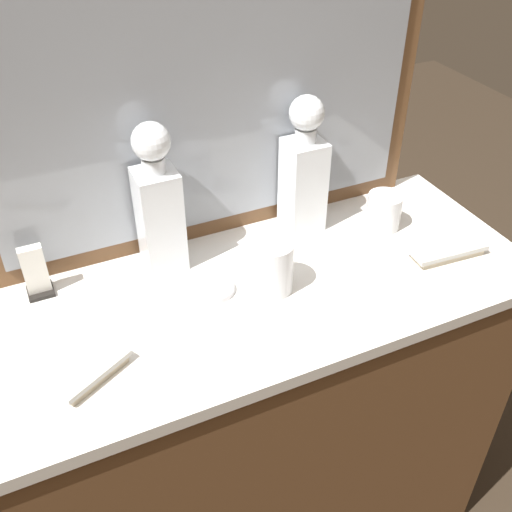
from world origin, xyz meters
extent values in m
cube|color=brown|center=(0.00, 0.00, 0.44)|extent=(1.12, 0.47, 0.89)
cube|color=silver|center=(0.00, 0.00, 0.90)|extent=(1.16, 0.48, 0.03)
cube|color=brown|center=(0.00, 0.23, 1.20)|extent=(0.97, 0.03, 0.58)
cube|color=gray|center=(0.00, 0.21, 1.20)|extent=(0.89, 0.01, 0.50)
cube|color=white|center=(0.19, 0.16, 1.02)|extent=(0.08, 0.08, 0.21)
cube|color=#9E5619|center=(0.19, 0.16, 0.99)|extent=(0.07, 0.07, 0.14)
cylinder|color=white|center=(0.19, 0.16, 1.14)|extent=(0.05, 0.05, 0.03)
sphere|color=white|center=(0.19, 0.16, 1.19)|extent=(0.07, 0.07, 0.07)
cube|color=white|center=(-0.14, 0.15, 1.02)|extent=(0.08, 0.08, 0.22)
cube|color=#9E5619|center=(-0.14, 0.15, 1.00)|extent=(0.07, 0.07, 0.16)
cylinder|color=white|center=(-0.14, 0.15, 1.15)|extent=(0.05, 0.05, 0.03)
sphere|color=white|center=(-0.14, 0.15, 1.20)|extent=(0.07, 0.07, 0.07)
cylinder|color=white|center=(0.03, -0.01, 0.97)|extent=(0.08, 0.08, 0.11)
cylinder|color=silver|center=(0.03, -0.01, 0.92)|extent=(0.08, 0.08, 0.01)
cylinder|color=white|center=(0.35, 0.08, 0.96)|extent=(0.08, 0.08, 0.08)
cylinder|color=silver|center=(0.35, 0.08, 0.92)|extent=(0.07, 0.07, 0.01)
cube|color=#B7A88C|center=(-0.35, -0.10, 0.92)|extent=(0.13, 0.10, 0.01)
cube|color=#B7B5AD|center=(-0.35, -0.10, 0.93)|extent=(0.15, 0.12, 0.01)
cube|color=#B7A88C|center=(0.42, -0.08, 0.92)|extent=(0.15, 0.06, 0.01)
cube|color=#B7B5AD|center=(0.42, -0.08, 0.93)|extent=(0.17, 0.07, 0.01)
cylinder|color=silver|center=(-0.08, 0.02, 0.92)|extent=(0.08, 0.08, 0.01)
cube|color=black|center=(-0.39, 0.17, 0.92)|extent=(0.05, 0.05, 0.01)
cube|color=white|center=(-0.39, 0.17, 0.97)|extent=(0.05, 0.02, 0.11)
camera|label=1|loc=(-0.39, -0.84, 1.69)|focal=42.15mm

